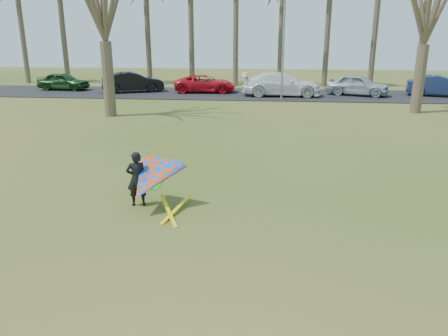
# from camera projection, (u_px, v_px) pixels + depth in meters

# --- Properties ---
(ground) EXTENTS (100.00, 100.00, 0.00)m
(ground) POSITION_uv_depth(u_px,v_px,m) (215.00, 237.00, 10.43)
(ground) COLOR #24470F
(ground) RESTS_ON ground
(parking_strip) EXTENTS (46.00, 7.00, 0.06)m
(parking_strip) POSITION_uv_depth(u_px,v_px,m) (255.00, 94.00, 34.16)
(parking_strip) COLOR black
(parking_strip) RESTS_ON ground
(streetlight) EXTENTS (2.28, 0.18, 8.00)m
(streetlight) POSITION_uv_depth(u_px,v_px,m) (286.00, 35.00, 29.77)
(streetlight) COLOR gray
(streetlight) RESTS_ON ground
(car_0) EXTENTS (4.30, 1.95, 1.43)m
(car_0) POSITION_uv_depth(u_px,v_px,m) (64.00, 81.00, 36.27)
(car_0) COLOR #183D18
(car_0) RESTS_ON parking_strip
(car_1) EXTENTS (5.11, 3.44, 1.59)m
(car_1) POSITION_uv_depth(u_px,v_px,m) (133.00, 82.00, 34.97)
(car_1) COLOR black
(car_1) RESTS_ON parking_strip
(car_2) EXTENTS (5.05, 2.59, 1.36)m
(car_2) POSITION_uv_depth(u_px,v_px,m) (205.00, 84.00, 34.83)
(car_2) COLOR red
(car_2) RESTS_ON parking_strip
(car_3) EXTENTS (6.01, 2.58, 1.72)m
(car_3) POSITION_uv_depth(u_px,v_px,m) (281.00, 84.00, 32.88)
(car_3) COLOR white
(car_3) RESTS_ON parking_strip
(car_4) EXTENTS (4.98, 3.30, 1.57)m
(car_4) POSITION_uv_depth(u_px,v_px,m) (358.00, 85.00, 33.14)
(car_4) COLOR #A8AFB6
(car_4) RESTS_ON parking_strip
(car_5) EXTENTS (4.91, 2.75, 1.53)m
(car_5) POSITION_uv_depth(u_px,v_px,m) (440.00, 86.00, 32.73)
(car_5) COLOR navy
(car_5) RESTS_ON parking_strip
(kite_flyer) EXTENTS (2.13, 2.39, 2.02)m
(kite_flyer) POSITION_uv_depth(u_px,v_px,m) (149.00, 180.00, 11.84)
(kite_flyer) COLOR black
(kite_flyer) RESTS_ON ground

